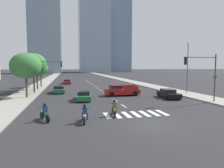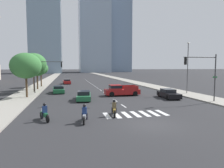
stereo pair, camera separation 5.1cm
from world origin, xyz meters
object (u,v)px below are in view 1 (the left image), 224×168
motorcycle_third (45,114)px  sedan_green_1 (84,96)px  motorcycle_trailing (85,115)px  street_tree_nearest (26,66)px  street_lamp_east (188,64)px  street_tree_fourth (41,68)px  traffic_signal_near (204,69)px  street_tree_third (37,69)px  motorcycle_lead (114,109)px  sedan_black_3 (168,94)px  traffic_signal_far (45,70)px  sedan_green_2 (58,90)px  street_tree_second (33,64)px  sedan_red_0 (67,82)px  pickup_truck (120,90)px

motorcycle_third → sedan_green_1: size_ratio=0.39×
motorcycle_trailing → street_tree_nearest: street_tree_nearest is taller
street_lamp_east → street_tree_fourth: street_lamp_east is taller
traffic_signal_near → street_lamp_east: 8.20m
motorcycle_third → street_tree_third: (-3.76, 23.61, 3.48)m
motorcycle_lead → street_tree_third: 25.40m
traffic_signal_near → street_tree_third: (-21.84, 19.24, -0.08)m
sedan_black_3 → traffic_signal_far: bearing=-111.7°
sedan_green_2 → traffic_signal_near: bearing=-131.5°
motorcycle_trailing → street_tree_third: (-6.93, 24.78, 3.48)m
street_tree_second → traffic_signal_far: bearing=-45.6°
motorcycle_third → street_tree_nearest: size_ratio=0.31×
motorcycle_third → street_tree_fourth: (-3.76, 29.27, 3.51)m
sedan_green_1 → motorcycle_trailing: bearing=-178.3°
sedan_black_3 → traffic_signal_near: size_ratio=0.82×
street_tree_third → street_tree_fourth: bearing=90.0°
street_tree_nearest → sedan_green_2: bearing=50.4°
traffic_signal_near → traffic_signal_far: size_ratio=1.05×
motorcycle_trailing → sedan_red_0: 37.69m
motorcycle_lead → motorcycle_third: 5.97m
motorcycle_lead → street_tree_second: 22.08m
motorcycle_trailing → sedan_black_3: bearing=-42.3°
sedan_green_2 → street_tree_fourth: bearing=16.5°
motorcycle_third → street_tree_second: bearing=-13.4°
motorcycle_lead → street_tree_fourth: bearing=28.0°
sedan_green_1 → traffic_signal_far: bearing=41.5°
motorcycle_trailing → street_tree_second: street_tree_second is taller
sedan_red_0 → street_tree_second: bearing=157.6°
sedan_red_0 → traffic_signal_near: 36.22m
traffic_signal_near → street_lamp_east: size_ratio=0.71×
sedan_black_3 → street_tree_fourth: size_ratio=0.90×
motorcycle_trailing → street_tree_second: (-6.93, 20.91, 4.37)m
sedan_green_2 → street_tree_second: street_tree_second is taller
pickup_truck → sedan_red_0: pickup_truck is taller
motorcycle_lead → sedan_green_1: 9.52m
motorcycle_trailing → pickup_truck: (6.65, 13.77, 0.23)m
street_tree_second → street_tree_fourth: street_tree_second is taller
motorcycle_trailing → motorcycle_third: 3.38m
traffic_signal_near → motorcycle_third: bearing=13.6°
traffic_signal_far → sedan_green_2: bearing=15.1°
traffic_signal_near → pickup_truck: bearing=-44.9°
motorcycle_third → street_tree_fourth: size_ratio=0.37×
pickup_truck → street_tree_nearest: (-13.58, 0.46, 3.76)m
street_tree_fourth → street_tree_nearest: bearing=-90.0°
street_lamp_east → sedan_green_1: bearing=-172.2°
street_tree_nearest → pickup_truck: bearing=-2.0°
street_tree_fourth → traffic_signal_near: bearing=-48.7°
motorcycle_third → street_tree_nearest: 14.16m
motorcycle_lead → street_tree_nearest: 16.45m
traffic_signal_far → street_lamp_east: 23.20m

